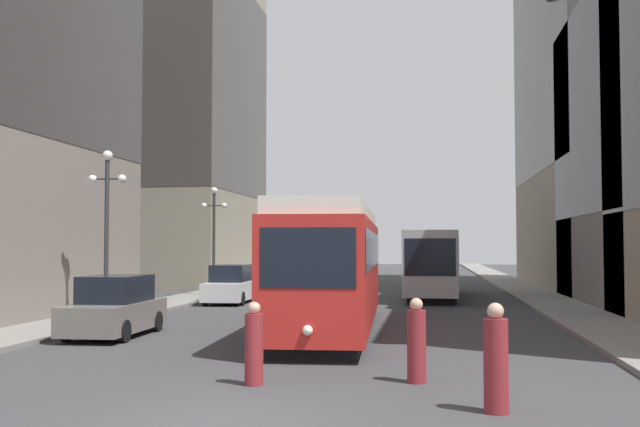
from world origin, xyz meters
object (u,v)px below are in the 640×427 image
Objects in this scene: lamp_post_left_near at (107,209)px; streetcar at (333,265)px; parked_car_left_near at (231,285)px; pedestrian_crossing_near at (417,343)px; pedestrian_crossing_far at (496,362)px; lamp_post_left_far at (214,224)px; transit_bus at (433,260)px; parked_car_left_mid at (115,308)px; pedestrian_on_sidewalk at (254,346)px.

streetcar is at bearing -7.64° from lamp_post_left_near.
streetcar is 2.98× the size of parked_car_left_near.
pedestrian_crossing_near is 0.94× the size of pedestrian_crossing_far.
pedestrian_crossing_far is 28.31m from lamp_post_left_far.
lamp_post_left_near reaches higher than transit_bus.
pedestrian_crossing_far is at bearing -41.69° from parked_car_left_mid.
lamp_post_left_near is (-1.90, -9.57, 3.18)m from parked_car_left_near.
streetcar is at bearing -59.84° from lamp_post_left_far.
parked_car_left_near is 4.98m from lamp_post_left_far.
pedestrian_crossing_far is (1.33, -2.48, 0.05)m from pedestrian_crossing_near.
lamp_post_left_far is (-12.37, 25.29, 3.03)m from pedestrian_crossing_far.
parked_car_left_mid reaches higher than pedestrian_crossing_far.
parked_car_left_mid is 5.08m from lamp_post_left_near.
pedestrian_on_sidewalk is at bearing -53.00° from lamp_post_left_near.
pedestrian_on_sidewalk is at bearing 38.32° from pedestrian_crossing_near.
parked_car_left_mid is (-6.32, -2.38, -1.26)m from streetcar.
lamp_post_left_near is (-11.44, -15.19, 2.08)m from transit_bus.
pedestrian_crossing_near is 0.30× the size of lamp_post_left_far.
lamp_post_left_far is (-1.90, 16.52, 3.02)m from parked_car_left_mid.
transit_bus is 11.80m from lamp_post_left_far.
lamp_post_left_far reaches higher than streetcar.
lamp_post_left_near reaches higher than pedestrian_crossing_far.
pedestrian_crossing_far reaches higher than pedestrian_on_sidewalk.
parked_car_left_near reaches higher than pedestrian_on_sidewalk.
transit_bus is at bearing -65.54° from pedestrian_crossing_near.
pedestrian_crossing_far is at bearing -66.81° from parked_car_left_near.
pedestrian_crossing_near is at bearing -36.28° from parked_car_left_mid.
parked_car_left_mid is 11.10m from pedestrian_crossing_near.
streetcar is 2.47× the size of lamp_post_left_far.
transit_bus reaches higher than pedestrian_crossing_near.
transit_bus is at bearing 10.65° from lamp_post_left_far.
pedestrian_on_sidewalk is at bearing -96.49° from transit_bus.
streetcar is 11.96m from pedestrian_crossing_far.
pedestrian_on_sidewalk is (-4.46, 1.76, -0.08)m from pedestrian_crossing_far.
parked_car_left_near and parked_car_left_mid have the same top height.
lamp_post_left_near is 1.05× the size of lamp_post_left_far.
parked_car_left_near is 10.26m from lamp_post_left_near.
pedestrian_crossing_near is 3.22m from pedestrian_on_sidewalk.
pedestrian_on_sidewalk is 13.54m from lamp_post_left_near.
pedestrian_on_sidewalk is at bearing -75.77° from parked_car_left_near.
parked_car_left_near is 0.83× the size of lamp_post_left_far.
lamp_post_left_near is at bearing -116.26° from pedestrian_on_sidewalk.
streetcar is 16.61m from transit_bus.
transit_bus is at bearing 28.06° from parked_car_left_near.
pedestrian_crossing_far is at bearing -86.71° from transit_bus.
lamp_post_left_near is (-7.91, 10.49, 3.27)m from pedestrian_on_sidewalk.
transit_bus reaches higher than pedestrian_on_sidewalk.
parked_car_left_mid is at bearing -92.44° from parked_car_left_near.
lamp_post_left_near is at bearing -16.13° from pedestrian_crossing_near.
lamp_post_left_near is 13.04m from lamp_post_left_far.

